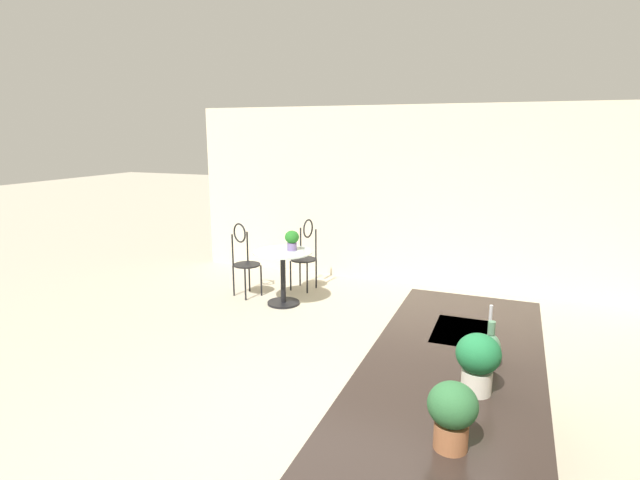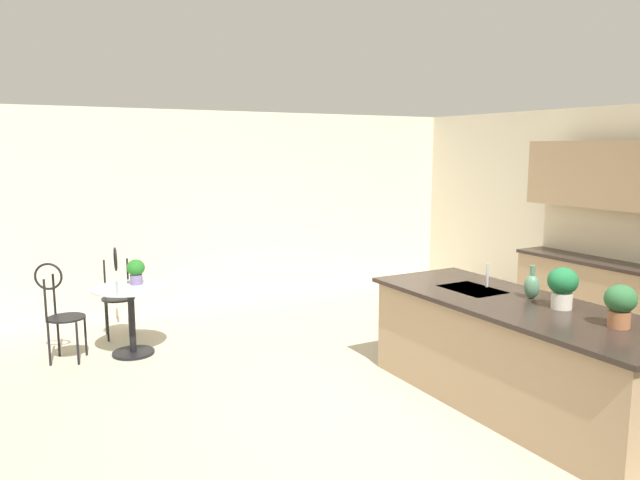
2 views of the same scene
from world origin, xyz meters
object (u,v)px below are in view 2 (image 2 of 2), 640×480
object	(u,v)px
potted_plant_counter_near	(563,285)
vase_on_counter	(532,286)
potted_plant_on_table	(136,270)
potted_plant_counter_far	(620,303)
chair_near_window	(117,288)
chair_by_island	(60,307)
bistro_table	(132,314)

from	to	relation	value
potted_plant_counter_near	vase_on_counter	distance (m)	0.36
potted_plant_on_table	potted_plant_counter_far	bearing A→B (deg)	33.47
chair_near_window	potted_plant_counter_far	distance (m)	5.30
potted_plant_counter_near	potted_plant_counter_far	xyz separation A→B (m)	(0.55, -0.07, -0.01)
chair_by_island	potted_plant_counter_far	world-z (taller)	potted_plant_counter_far
chair_by_island	vase_on_counter	xyz separation A→B (m)	(3.04, 3.46, 0.46)
potted_plant_on_table	vase_on_counter	size ratio (longest dim) A/B	0.94
chair_near_window	potted_plant_counter_near	size ratio (longest dim) A/B	3.10
potted_plant_counter_far	chair_by_island	bearing A→B (deg)	-139.63
potted_plant_counter_near	potted_plant_counter_far	world-z (taller)	potted_plant_counter_near
chair_near_window	potted_plant_on_table	distance (m)	0.73
bistro_table	potted_plant_on_table	bearing A→B (deg)	140.65
chair_by_island	potted_plant_counter_near	distance (m)	4.84
bistro_table	potted_plant_counter_far	size ratio (longest dim) A/B	2.54
bistro_table	potted_plant_counter_near	bearing A→B (deg)	40.15
potted_plant_on_table	chair_by_island	bearing A→B (deg)	-93.26
potted_plant_on_table	potted_plant_counter_far	distance (m)	4.67
vase_on_counter	potted_plant_counter_far	bearing A→B (deg)	-7.24
potted_plant_counter_near	bistro_table	bearing A→B (deg)	-139.85
chair_by_island	potted_plant_counter_far	distance (m)	5.20
bistro_table	potted_plant_counter_far	distance (m)	4.68
vase_on_counter	bistro_table	bearing A→B (deg)	-136.09
potted_plant_counter_far	vase_on_counter	world-z (taller)	potted_plant_counter_far
bistro_table	vase_on_counter	xyz separation A→B (m)	(2.89, 2.78, 0.58)
vase_on_counter	potted_plant_counter_near	bearing A→B (deg)	-7.79
chair_near_window	vase_on_counter	xyz separation A→B (m)	(3.65, 2.78, 0.46)
chair_by_island	potted_plant_on_table	xyz separation A→B (m)	(0.04, 0.77, 0.32)
potted_plant_counter_near	vase_on_counter	bearing A→B (deg)	172.21
chair_by_island	potted_plant_on_table	distance (m)	0.84
potted_plant_on_table	potted_plant_counter_near	size ratio (longest dim) A/B	0.81
potted_plant_on_table	potted_plant_counter_near	world-z (taller)	potted_plant_counter_near
potted_plant_counter_far	potted_plant_on_table	bearing A→B (deg)	-146.53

